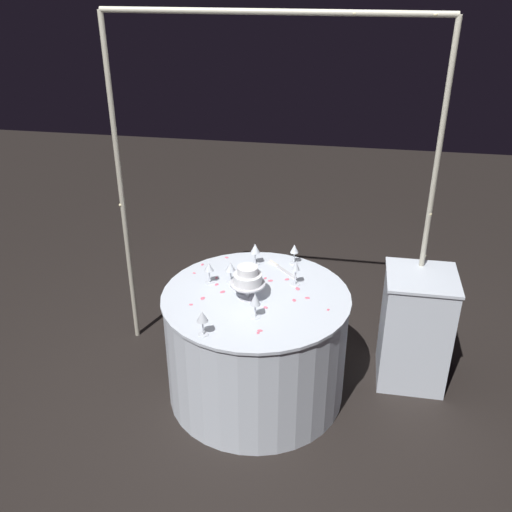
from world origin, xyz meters
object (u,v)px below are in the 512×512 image
object	(u,v)px
wine_glass_3	(255,300)
wine_glass_4	(231,267)
cake_knife	(281,268)
side_table	(415,328)
wine_glass_0	(209,268)
main_table	(256,345)
decorative_arch	(269,151)
wine_glass_2	(296,267)
wine_glass_1	(202,318)
wine_glass_5	(294,250)
wine_glass_6	(255,249)
tiered_cake	(248,278)

from	to	relation	value
wine_glass_3	wine_glass_4	size ratio (longest dim) A/B	1.08
wine_glass_4	cake_knife	bearing A→B (deg)	39.27
side_table	wine_glass_0	xyz separation A→B (m)	(-1.38, -0.25, 0.47)
main_table	wine_glass_4	xyz separation A→B (m)	(-0.19, 0.13, 0.50)
decorative_arch	wine_glass_4	distance (m)	0.79
wine_glass_2	wine_glass_4	xyz separation A→B (m)	(-0.42, -0.04, -0.02)
wine_glass_1	wine_glass_5	world-z (taller)	wine_glass_1
wine_glass_0	cake_knife	world-z (taller)	wine_glass_0
main_table	wine_glass_6	bearing A→B (deg)	100.79
wine_glass_4	wine_glass_1	bearing A→B (deg)	-92.69
main_table	wine_glass_5	bearing A→B (deg)	68.29
side_table	wine_glass_5	xyz separation A→B (m)	(-0.86, 0.12, 0.47)
wine_glass_3	wine_glass_6	size ratio (longest dim) A/B	1.03
decorative_arch	main_table	distance (m)	1.28
decorative_arch	wine_glass_2	xyz separation A→B (m)	(0.23, -0.32, -0.66)
wine_glass_3	wine_glass_4	bearing A→B (deg)	121.37
side_table	wine_glass_1	size ratio (longest dim) A/B	5.39
wine_glass_5	side_table	bearing A→B (deg)	-7.98
decorative_arch	wine_glass_3	bearing A→B (deg)	-86.93
side_table	cake_knife	xyz separation A→B (m)	(-0.94, 0.03, 0.37)
main_table	wine_glass_1	bearing A→B (deg)	-114.95
cake_knife	decorative_arch	bearing A→B (deg)	131.54
wine_glass_3	wine_glass_4	distance (m)	0.44
decorative_arch	wine_glass_2	size ratio (longest dim) A/B	14.15
wine_glass_2	wine_glass_0	bearing A→B (deg)	-172.46
side_table	wine_glass_4	xyz separation A→B (m)	(-1.24, -0.22, 0.48)
wine_glass_0	wine_glass_6	world-z (taller)	wine_glass_6
tiered_cake	wine_glass_4	size ratio (longest dim) A/B	1.47
wine_glass_6	cake_knife	distance (m)	0.22
decorative_arch	wine_glass_6	xyz separation A→B (m)	(-0.08, -0.09, -0.67)
wine_glass_2	cake_knife	bearing A→B (deg)	121.66
side_table	wine_glass_0	bearing A→B (deg)	-169.86
decorative_arch	cake_knife	distance (m)	0.80
wine_glass_0	wine_glass_4	xyz separation A→B (m)	(0.14, 0.03, 0.00)
wine_glass_1	wine_glass_4	distance (m)	0.61
wine_glass_2	wine_glass_4	size ratio (longest dim) A/B	1.14
wine_glass_5	wine_glass_6	size ratio (longest dim) A/B	0.92
tiered_cake	wine_glass_0	distance (m)	0.32
wine_glass_1	wine_glass_2	bearing A→B (deg)	55.34
side_table	tiered_cake	world-z (taller)	tiered_cake
tiered_cake	wine_glass_2	world-z (taller)	tiered_cake
wine_glass_1	wine_glass_4	bearing A→B (deg)	87.31
tiered_cake	wine_glass_2	size ratio (longest dim) A/B	1.29
decorative_arch	cake_knife	world-z (taller)	decorative_arch
main_table	tiered_cake	xyz separation A→B (m)	(-0.05, -0.04, 0.53)
decorative_arch	main_table	size ratio (longest dim) A/B	2.00
wine_glass_2	wine_glass_6	distance (m)	0.39
decorative_arch	main_table	world-z (taller)	decorative_arch
tiered_cake	wine_glass_5	size ratio (longest dim) A/B	1.52
tiered_cake	wine_glass_1	distance (m)	0.47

